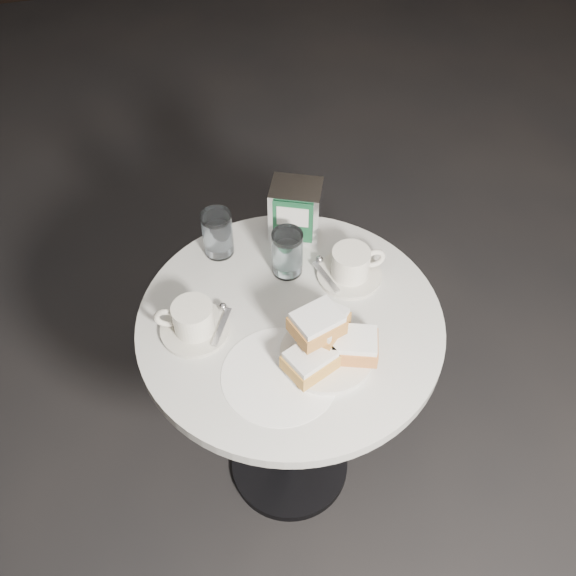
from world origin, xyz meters
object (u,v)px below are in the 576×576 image
at_px(coffee_cup_right, 351,266).
at_px(water_glass_left, 218,234).
at_px(napkin_dispenser, 296,210).
at_px(beignet_plate, 326,343).
at_px(cafe_table, 290,368).
at_px(water_glass_right, 287,253).
at_px(coffee_cup_left, 193,321).

height_order(coffee_cup_right, water_glass_left, water_glass_left).
bearing_deg(napkin_dispenser, beignet_plate, -72.11).
distance_m(beignet_plate, coffee_cup_right, 0.24).
bearing_deg(beignet_plate, cafe_table, 111.81).
height_order(beignet_plate, coffee_cup_right, beignet_plate).
height_order(cafe_table, coffee_cup_right, coffee_cup_right).
bearing_deg(cafe_table, water_glass_right, 77.79).
xyz_separation_m(coffee_cup_left, coffee_cup_right, (0.39, 0.07, 0.00)).
bearing_deg(water_glass_right, beignet_plate, -86.71).
bearing_deg(coffee_cup_right, coffee_cup_left, -169.42).
bearing_deg(cafe_table, coffee_cup_right, 27.82).
relative_size(beignet_plate, water_glass_left, 1.89).
relative_size(beignet_plate, napkin_dispenser, 1.49).
relative_size(water_glass_left, napkin_dispenser, 0.79).
bearing_deg(napkin_dispenser, water_glass_left, -150.58).
height_order(coffee_cup_right, napkin_dispenser, napkin_dispenser).
bearing_deg(coffee_cup_left, water_glass_right, 41.14).
bearing_deg(cafe_table, napkin_dispenser, 72.37).
bearing_deg(coffee_cup_left, napkin_dispenser, 54.03).
distance_m(cafe_table, beignet_plate, 0.28).
bearing_deg(water_glass_right, coffee_cup_left, -153.18).
bearing_deg(cafe_table, beignet_plate, -68.19).
bearing_deg(beignet_plate, water_glass_left, 113.52).
height_order(cafe_table, water_glass_left, water_glass_left).
height_order(beignet_plate, water_glass_left, beignet_plate).
relative_size(beignet_plate, coffee_cup_right, 1.37).
height_order(coffee_cup_left, coffee_cup_right, same).
distance_m(coffee_cup_left, water_glass_left, 0.25).
bearing_deg(water_glass_right, coffee_cup_right, -22.00).
bearing_deg(coffee_cup_left, cafe_table, 8.19).
xyz_separation_m(coffee_cup_left, napkin_dispenser, (0.30, 0.25, 0.04)).
bearing_deg(water_glass_left, cafe_table, -65.70).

